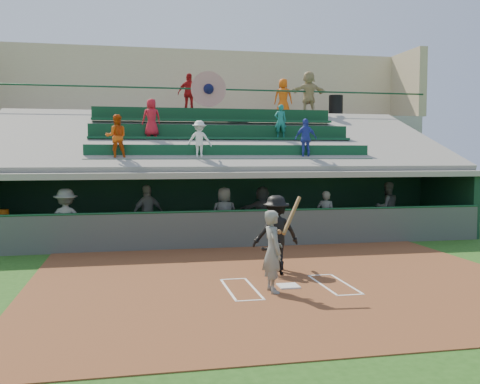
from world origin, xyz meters
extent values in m
plane|color=#204A14|center=(0.00, 0.00, 0.00)|extent=(100.00, 100.00, 0.00)
cube|color=brown|center=(0.00, 0.50, 0.01)|extent=(11.00, 9.00, 0.02)
cube|color=silver|center=(0.00, 0.00, 0.04)|extent=(0.43, 0.43, 0.03)
cube|color=white|center=(-0.75, 0.00, 0.02)|extent=(0.05, 1.80, 0.01)
cube|color=silver|center=(0.75, 0.00, 0.02)|extent=(0.05, 1.80, 0.01)
cube|color=white|center=(-1.30, 0.00, 0.02)|extent=(0.05, 1.80, 0.01)
cube|color=silver|center=(1.30, 0.00, 0.02)|extent=(0.05, 1.80, 0.01)
cube|color=white|center=(-1.02, 0.90, 0.02)|extent=(0.60, 0.05, 0.01)
cube|color=silver|center=(1.02, 0.90, 0.02)|extent=(0.60, 0.05, 0.01)
cube|color=white|center=(-1.02, -0.90, 0.02)|extent=(0.60, 0.05, 0.01)
cube|color=white|center=(1.02, -0.90, 0.02)|extent=(0.60, 0.05, 0.01)
cube|color=gray|center=(0.00, 6.75, 0.02)|extent=(16.00, 3.50, 0.04)
cube|color=gray|center=(0.00, 13.50, 2.30)|extent=(20.00, 3.00, 4.60)
cube|color=#494E49|center=(0.00, 5.00, 0.55)|extent=(16.00, 0.06, 1.10)
cylinder|color=#164526|center=(0.00, 5.00, 1.12)|extent=(16.00, 0.08, 0.08)
cube|color=black|center=(0.00, 8.50, 1.10)|extent=(16.00, 0.25, 2.20)
cube|color=#10311E|center=(8.00, 6.75, 1.10)|extent=(0.25, 3.50, 2.20)
cube|color=gray|center=(0.00, 6.75, 2.20)|extent=(16.40, 3.90, 0.18)
cube|color=gray|center=(0.00, 10.25, 1.15)|extent=(16.40, 3.50, 2.30)
cube|color=gray|center=(0.00, 11.90, 2.30)|extent=(16.40, 0.30, 4.60)
cube|color=gray|center=(0.00, 8.60, 3.45)|extent=(16.40, 6.51, 2.37)
cube|color=#0D3C1E|center=(0.00, 6.20, 2.65)|extent=(9.40, 0.42, 0.08)
cube|color=#0D3B23|center=(0.00, 6.40, 2.91)|extent=(9.40, 0.06, 0.45)
cube|color=#0E3D24|center=(0.00, 8.10, 3.40)|extent=(9.40, 0.42, 0.08)
cube|color=#0C371D|center=(0.00, 8.30, 3.66)|extent=(9.40, 0.06, 0.45)
cube|color=#0D3D20|center=(0.00, 10.00, 4.15)|extent=(9.40, 0.42, 0.08)
cube|color=#0C361B|center=(0.00, 10.20, 4.41)|extent=(9.40, 0.06, 0.45)
imported|color=#C5480B|center=(-3.69, 6.30, 3.37)|extent=(0.69, 0.55, 1.37)
imported|color=silver|center=(-1.10, 6.30, 3.29)|extent=(0.86, 0.62, 1.21)
imported|color=#293AA7|center=(2.46, 6.30, 3.35)|extent=(0.80, 0.40, 1.33)
imported|color=#AF1421|center=(-2.54, 8.20, 4.10)|extent=(0.71, 0.54, 1.32)
imported|color=#176B64|center=(2.11, 8.20, 4.04)|extent=(0.48, 0.35, 1.20)
cylinder|color=#123921|center=(0.00, 12.00, 5.60)|extent=(20.00, 0.07, 0.07)
cylinder|color=#A42117|center=(0.00, 11.98, 5.60)|extent=(1.50, 0.06, 1.50)
sphere|color=#0C0F33|center=(0.00, 11.95, 5.60)|extent=(0.44, 0.44, 0.44)
cube|color=tan|center=(0.00, 15.00, 6.20)|extent=(20.00, 0.40, 3.20)
cube|color=tan|center=(10.00, 13.50, 6.20)|extent=(0.40, 3.00, 3.20)
imported|color=#60625D|center=(-0.44, -0.35, 0.86)|extent=(0.44, 0.64, 1.68)
cylinder|color=brown|center=(-0.09, -0.50, 1.60)|extent=(0.56, 0.54, 0.75)
sphere|color=#986537|center=(-0.31, -0.35, 1.25)|extent=(0.10, 0.10, 0.10)
imported|color=black|center=(-0.04, 1.20, 0.58)|extent=(0.56, 0.44, 1.12)
imported|color=black|center=(0.20, 1.73, 0.93)|extent=(1.25, 0.82, 1.81)
cube|color=olive|center=(0.08, 8.11, 0.27)|extent=(15.47, 3.42, 0.47)
cube|color=silver|center=(-7.01, 6.33, 0.43)|extent=(1.01, 0.84, 0.78)
cylinder|color=orange|center=(-7.06, 6.30, 1.00)|extent=(0.36, 0.36, 0.36)
imported|color=#585B56|center=(-5.12, 5.25, 0.94)|extent=(1.19, 0.71, 1.80)
imported|color=#61645E|center=(-2.76, 6.16, 0.96)|extent=(1.16, 0.88, 1.83)
imported|color=#565954|center=(-0.37, 5.90, 0.92)|extent=(0.86, 0.56, 1.75)
imported|color=#535550|center=(1.15, 6.98, 0.89)|extent=(1.64, 0.79, 1.70)
imported|color=#545752|center=(2.91, 5.55, 0.85)|extent=(0.70, 0.64, 1.62)
imported|color=#5B5E59|center=(5.68, 6.80, 0.94)|extent=(0.91, 0.73, 1.80)
cylinder|color=black|center=(6.11, 12.93, 5.08)|extent=(0.65, 0.65, 0.97)
imported|color=#A11213|center=(-0.73, 12.75, 5.48)|extent=(1.11, 0.69, 1.76)
imported|color=#DE570D|center=(3.64, 13.20, 5.45)|extent=(0.96, 0.77, 1.71)
imported|color=tan|center=(4.50, 12.12, 5.56)|extent=(1.78, 0.60, 1.91)
camera|label=1|loc=(-3.21, -10.75, 2.82)|focal=40.00mm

